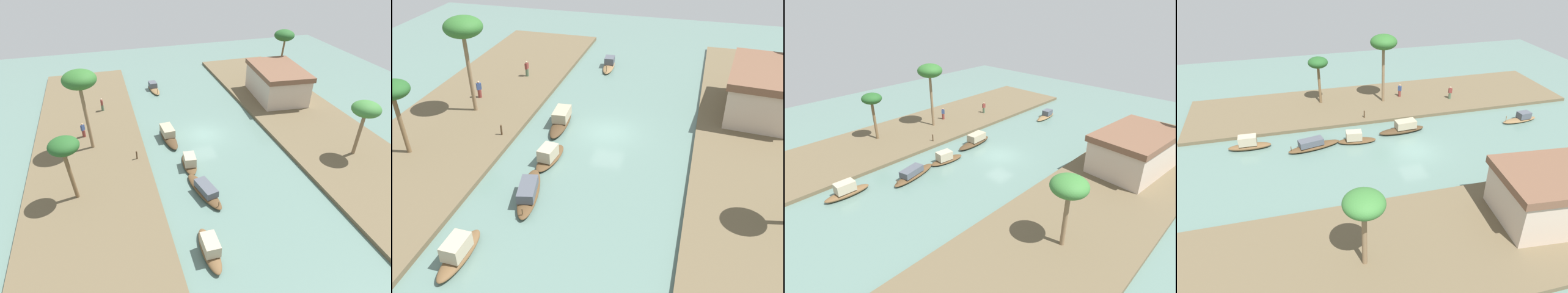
{
  "view_description": "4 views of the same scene",
  "coord_description": "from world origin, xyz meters",
  "views": [
    {
      "loc": [
        29.72,
        -9.76,
        18.44
      ],
      "look_at": [
        3.46,
        -2.03,
        0.93
      ],
      "focal_mm": 30.68,
      "sensor_mm": 36.0,
      "label": 1
    },
    {
      "loc": [
        29.91,
        6.6,
        17.53
      ],
      "look_at": [
        3.39,
        -0.73,
        0.59
      ],
      "focal_mm": 40.72,
      "sensor_mm": 36.0,
      "label": 2
    },
    {
      "loc": [
        25.35,
        21.26,
        16.55
      ],
      "look_at": [
        0.88,
        -2.13,
        0.7
      ],
      "focal_mm": 30.93,
      "sensor_mm": 36.0,
      "label": 3
    },
    {
      "loc": [
        11.92,
        29.06,
        18.69
      ],
      "look_at": [
        4.14,
        -0.24,
        1.0
      ],
      "focal_mm": 34.66,
      "sensor_mm": 36.0,
      "label": 4
    }
  ],
  "objects": [
    {
      "name": "palm_tree_left_near",
      "position": [
        -0.22,
        -11.74,
        7.34
      ],
      "size": [
        3.07,
        3.07,
        7.99
      ],
      "color": "#7F6647",
      "rests_on": "riverbank_left"
    },
    {
      "name": "person_by_mooring",
      "position": [
        -2.6,
        -12.48,
        1.05
      ],
      "size": [
        0.47,
        0.47,
        1.58
      ],
      "rotation": [
        0.0,
        0.0,
        5.56
      ],
      "color": "brown",
      "rests_on": "riverbank_left"
    },
    {
      "name": "palm_tree_right_tall",
      "position": [
        8.06,
        12.66,
        4.99
      ],
      "size": [
        2.56,
        2.56,
        5.45
      ],
      "color": "#7F6647",
      "rests_on": "riverbank_right"
    },
    {
      "name": "sampan_with_tall_canopy",
      "position": [
        15.36,
        -4.53,
        0.53
      ],
      "size": [
        4.07,
        1.2,
        1.4
      ],
      "rotation": [
        0.0,
        0.0,
        -0.02
      ],
      "color": "brown",
      "rests_on": "river_water"
    },
    {
      "name": "river_water",
      "position": [
        0.0,
        0.0,
        0.0
      ],
      "size": [
        68.55,
        68.55,
        0.0
      ],
      "primitive_type": "plane",
      "color": "slate",
      "rests_on": "ground"
    },
    {
      "name": "sampan_open_hull",
      "position": [
        5.11,
        -3.11,
        0.46
      ],
      "size": [
        3.9,
        1.62,
        1.25
      ],
      "rotation": [
        0.0,
        0.0,
        -0.1
      ],
      "color": "brown",
      "rests_on": "river_water"
    },
    {
      "name": "palm_tree_left_far",
      "position": [
        7.16,
        -13.24,
        5.1
      ],
      "size": [
        2.3,
        2.3,
        5.55
      ],
      "color": "brown",
      "rests_on": "riverbank_left"
    },
    {
      "name": "mooring_post",
      "position": [
        3.08,
        -7.72,
        0.77
      ],
      "size": [
        0.14,
        0.14,
        0.82
      ],
      "primitive_type": "cylinder",
      "color": "#4C3823",
      "rests_on": "riverbank_left"
    },
    {
      "name": "riverside_building",
      "position": [
        -6.32,
        11.75,
        2.33
      ],
      "size": [
        9.26,
        6.57,
        3.89
      ],
      "rotation": [
        0.0,
        0.0,
        -0.09
      ],
      "color": "#C6B29E",
      "rests_on": "riverbank_right"
    },
    {
      "name": "riverbank_right",
      "position": [
        0.0,
        12.07,
        0.18
      ],
      "size": [
        44.42,
        10.72,
        0.36
      ],
      "primitive_type": "cube",
      "color": "brown",
      "rests_on": "ground"
    },
    {
      "name": "riverbank_left",
      "position": [
        0.0,
        -12.07,
        0.18
      ],
      "size": [
        44.42,
        10.72,
        0.36
      ],
      "primitive_type": "cube",
      "color": "brown",
      "rests_on": "ground"
    },
    {
      "name": "sampan_midstream",
      "position": [
        -0.17,
        -3.97,
        0.51
      ],
      "size": [
        5.03,
        1.57,
        1.31
      ],
      "rotation": [
        0.0,
        0.0,
        0.07
      ],
      "color": "#47331E",
      "rests_on": "river_water"
    },
    {
      "name": "person_on_near_bank",
      "position": [
        -8.36,
        -10.24,
        1.08
      ],
      "size": [
        0.43,
        0.34,
        1.56
      ],
      "rotation": [
        0.0,
        0.0,
        6.2
      ],
      "color": "#4C664C",
      "rests_on": "riverbank_left"
    },
    {
      "name": "sampan_upstream_small",
      "position": [
        9.36,
        -2.97,
        0.41
      ],
      "size": [
        5.32,
        2.34,
        1.07
      ],
      "rotation": [
        0.0,
        0.0,
        0.22
      ],
      "color": "brown",
      "rests_on": "river_water"
    },
    {
      "name": "sampan_with_red_awning",
      "position": [
        -13.65,
        -3.09,
        0.37
      ],
      "size": [
        4.28,
        1.45,
        1.05
      ],
      "rotation": [
        0.0,
        0.0,
        0.09
      ],
      "color": "brown",
      "rests_on": "river_water"
    }
  ]
}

